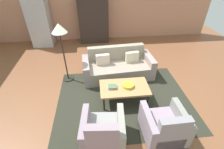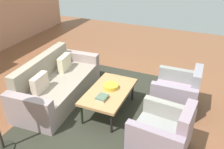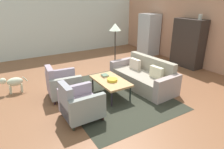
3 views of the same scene
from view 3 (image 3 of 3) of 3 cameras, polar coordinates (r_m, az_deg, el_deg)
The scene contains 15 objects.
ground_plane at distance 5.88m, azimuth 1.82°, elevation -4.07°, with size 11.40×11.40×0.00m, color brown.
wall_back at distance 8.10m, azimuth 25.43°, elevation 11.37°, with size 9.50×0.12×2.80m, color tan.
wall_left at distance 9.71m, azimuth -13.95°, elevation 14.11°, with size 0.12×7.53×2.80m, color silver.
area_rug at distance 5.52m, azimuth 0.01°, elevation -5.82°, with size 3.40×2.60×0.01m, color #2D2E23.
couch at distance 6.02m, azimuth 9.28°, elevation -0.75°, with size 2.16×1.04×0.86m.
coffee_table at distance 5.32m, azimuth -0.45°, elevation -1.97°, with size 1.20×0.70×0.46m.
armchair_left at distance 5.44m, azimuth -14.41°, elevation -2.98°, with size 0.87×0.87×0.88m.
armchair_right at distance 4.41m, azimuth -9.62°, elevation -8.60°, with size 0.81×0.81×0.88m.
fruit_bowl at distance 5.22m, azimuth 0.06°, elevation -1.57°, with size 0.28×0.28×0.07m, color gold.
book_stack at distance 5.53m, azimuth -2.06°, elevation -0.29°, with size 0.23×0.18×0.06m.
cabinet at distance 8.14m, azimuth 21.13°, elevation 8.42°, with size 1.20×0.51×1.80m.
vase_tall at distance 7.79m, azimuth 24.15°, elevation 14.94°, with size 0.14×0.14×0.19m, color #ABA193.
refrigerator at distance 9.49m, azimuth 10.62°, elevation 11.30°, with size 0.80×0.73×1.85m.
floor_lamp at distance 6.85m, azimuth 0.92°, elevation 12.28°, with size 0.40×0.40×1.72m.
dog at distance 6.18m, azimuth -26.61°, elevation -1.99°, with size 0.29×0.71×0.48m.
Camera 3 is at (4.45, -2.91, 2.53)m, focal length 31.66 mm.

